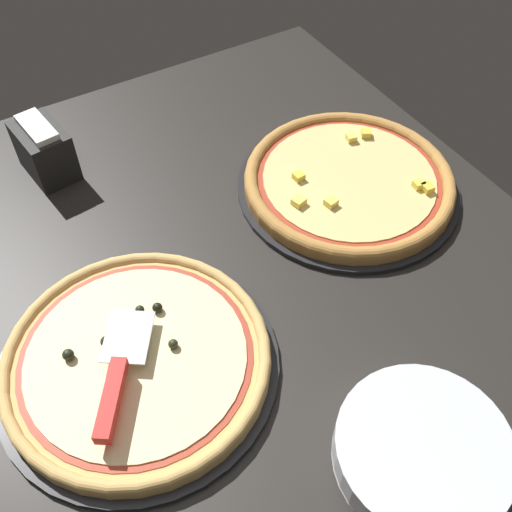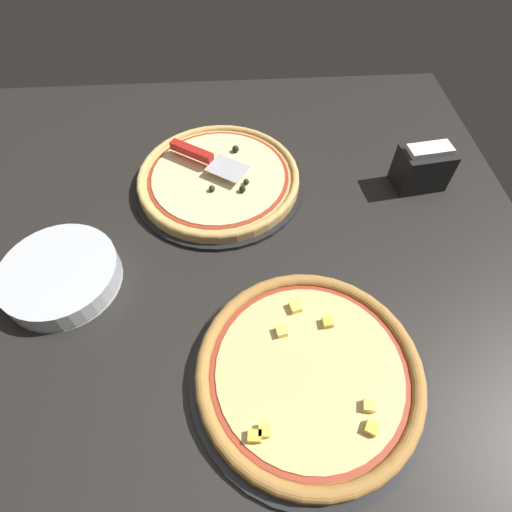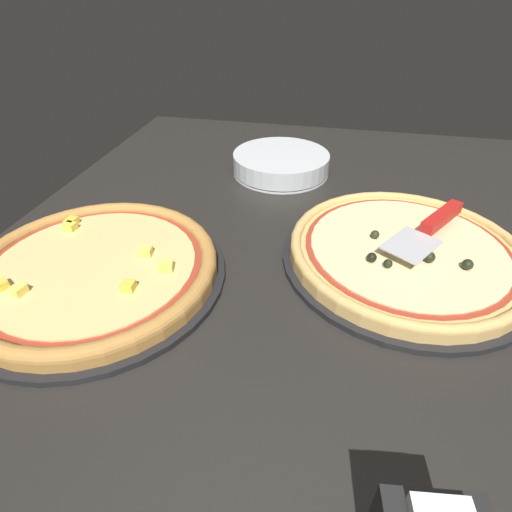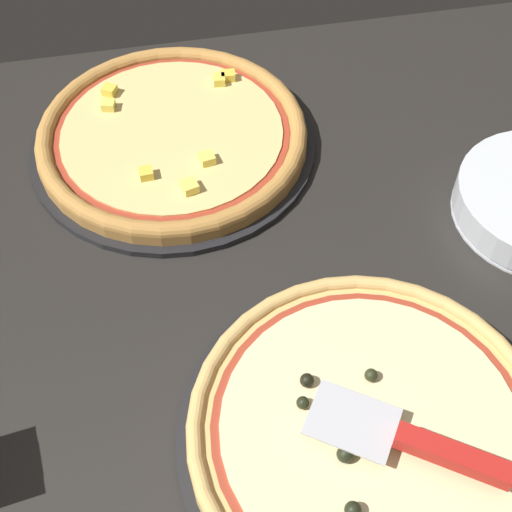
% 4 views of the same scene
% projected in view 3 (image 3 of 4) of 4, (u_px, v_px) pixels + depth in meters
% --- Properties ---
extents(ground_plane, '(1.38, 1.22, 0.04)m').
position_uv_depth(ground_plane, '(324.00, 263.00, 0.71)').
color(ground_plane, black).
extents(pizza_pan_front, '(0.42, 0.42, 0.01)m').
position_uv_depth(pizza_pan_front, '(405.00, 260.00, 0.68)').
color(pizza_pan_front, black).
rests_on(pizza_pan_front, ground_plane).
extents(pizza_front, '(0.39, 0.39, 0.04)m').
position_uv_depth(pizza_front, '(408.00, 251.00, 0.67)').
color(pizza_front, '#DBAD60').
rests_on(pizza_front, pizza_pan_front).
extents(pizza_pan_back, '(0.42, 0.42, 0.01)m').
position_uv_depth(pizza_pan_back, '(99.00, 277.00, 0.65)').
color(pizza_pan_back, black).
rests_on(pizza_pan_back, ground_plane).
extents(pizza_back, '(0.39, 0.39, 0.03)m').
position_uv_depth(pizza_back, '(96.00, 268.00, 0.64)').
color(pizza_back, '#B77F3D').
rests_on(pizza_back, pizza_pan_back).
extents(serving_spatula, '(0.20, 0.15, 0.02)m').
position_uv_depth(serving_spatula, '(437.00, 223.00, 0.68)').
color(serving_spatula, '#B7B7BC').
rests_on(serving_spatula, pizza_front).
extents(plate_stack, '(0.23, 0.23, 0.05)m').
position_uv_depth(plate_stack, '(282.00, 163.00, 0.97)').
color(plate_stack, silver).
rests_on(plate_stack, ground_plane).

